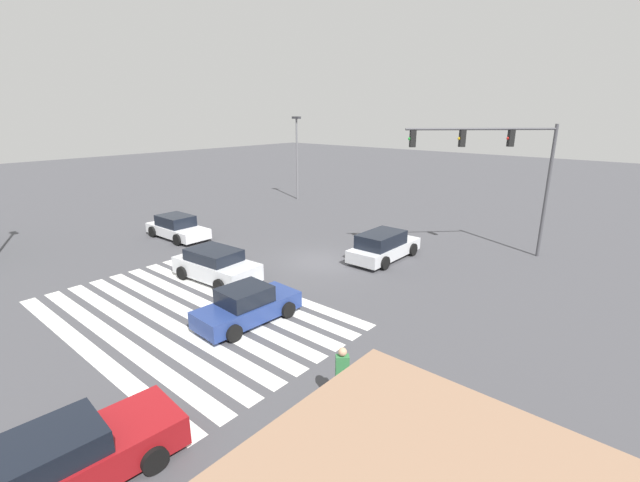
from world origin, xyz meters
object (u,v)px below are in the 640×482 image
Objects in this scene: street_light_pole_a at (297,150)px; car_0 at (216,265)px; car_1 at (383,246)px; car_2 at (60,464)px; car_4 at (247,306)px; car_3 at (177,227)px; pedestrian at (342,374)px; traffic_signal_mast at (503,160)px.

car_0 is at bearing -57.55° from street_light_pole_a.
car_1 is 0.96× the size of car_2.
car_0 is at bearing 70.43° from car_4.
car_1 reaches higher than car_2.
street_light_pole_a is (-3.06, 14.44, 3.81)m from car_3.
pedestrian reaches higher than car_0.
pedestrian is (5.80, -1.56, 0.36)m from car_4.
car_3 is 15.25m from street_light_pole_a.
street_light_pole_a is (-21.24, 20.61, 3.48)m from pedestrian.
car_4 is at bearing 25.97° from car_2.
car_0 is 1.06× the size of car_4.
pedestrian is at bearing -44.13° from street_light_pole_a.
car_2 is at bearing -170.35° from car_1.
traffic_signal_mast reaches higher than car_4.
street_light_pole_a is at bearing 39.08° from car_2.
street_light_pole_a is at bearing -59.59° from traffic_signal_mast.
car_2 is 2.77× the size of pedestrian.
car_3 reaches higher than car_2.
car_1 is at bearing 3.15° from car_4.
pedestrian is (2.80, 6.03, 0.33)m from car_2.
street_light_pole_a reaches higher than pedestrian.
pedestrian reaches higher than car_3.
car_4 is (-4.37, -13.90, -4.72)m from traffic_signal_mast.
car_2 is 32.63m from street_light_pole_a.
street_light_pole_a reaches higher than car_1.
car_3 is at bearing -16.00° from traffic_signal_mast.
car_3 is at bearing -78.03° from street_light_pole_a.
traffic_signal_mast is at bearing -38.21° from pedestrian.
car_4 is at bearing 31.47° from pedestrian.
car_2 is 8.16m from car_4.
car_4 is 0.57× the size of street_light_pole_a.
car_2 is (7.52, -9.46, -0.04)m from car_0.
pedestrian is (18.18, -6.17, 0.33)m from car_3.
car_0 is 0.94× the size of car_1.
street_light_pole_a is at bearing 101.27° from car_3.
pedestrian is at bearing -152.84° from car_1.
street_light_pole_a is at bearing 58.27° from car_1.
car_1 is 13.33m from car_3.
car_0 is at bearing 8.53° from traffic_signal_mast.
car_1 reaches higher than car_0.
pedestrian is at bearing -22.22° from car_0.
traffic_signal_mast is 1.71× the size of car_4.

